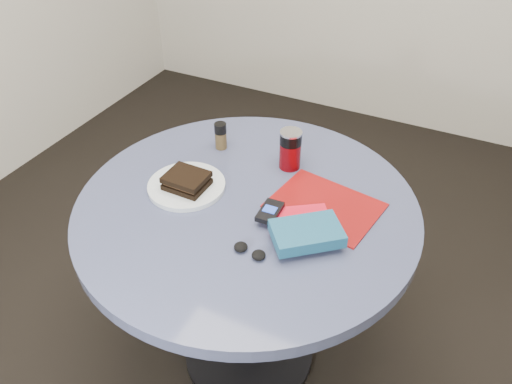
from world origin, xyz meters
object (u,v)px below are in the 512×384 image
at_px(novel, 307,233).
at_px(headphones, 250,251).
at_px(pepper_grinder, 221,136).
at_px(red_book, 300,220).
at_px(mp3_player, 270,212).
at_px(table, 247,243).
at_px(sandwich, 187,181).
at_px(soda_can, 290,149).
at_px(magazine, 325,206).
at_px(plate, 187,186).

bearing_deg(novel, headphones, -178.70).
distance_m(pepper_grinder, red_book, 0.45).
bearing_deg(mp3_player, pepper_grinder, 139.23).
distance_m(pepper_grinder, mp3_player, 0.40).
distance_m(mp3_player, headphones, 0.15).
xyz_separation_m(table, sandwich, (-0.19, -0.03, 0.20)).
bearing_deg(novel, pepper_grinder, 105.16).
bearing_deg(mp3_player, red_book, 13.07).
bearing_deg(sandwich, soda_can, 47.60).
xyz_separation_m(red_book, headphones, (-0.07, -0.17, -0.00)).
bearing_deg(red_book, table, 140.98).
distance_m(table, red_book, 0.25).
bearing_deg(table, sandwich, -172.23).
height_order(pepper_grinder, magazine, pepper_grinder).
distance_m(plate, soda_can, 0.34).
xyz_separation_m(sandwich, soda_can, (0.23, 0.25, 0.03)).
bearing_deg(plate, pepper_grinder, 93.38).
relative_size(soda_can, red_book, 0.79).
bearing_deg(headphones, red_book, 66.45).
bearing_deg(novel, red_book, 84.19).
height_order(magazine, headphones, headphones).
height_order(magazine, red_book, red_book).
height_order(pepper_grinder, red_book, pepper_grinder).
bearing_deg(plate, mp3_player, -3.80).
bearing_deg(soda_can, mp3_player, -79.08).
xyz_separation_m(sandwich, headphones, (0.29, -0.16, -0.03)).
xyz_separation_m(pepper_grinder, mp3_player, (0.30, -0.26, -0.02)).
height_order(table, red_book, red_book).
height_order(red_book, headphones, headphones).
bearing_deg(headphones, pepper_grinder, 127.45).
bearing_deg(pepper_grinder, magazine, -18.31).
xyz_separation_m(plate, headphones, (0.30, -0.17, 0.00)).
bearing_deg(soda_can, plate, -134.59).
bearing_deg(headphones, mp3_player, 94.24).
distance_m(table, mp3_player, 0.21).
xyz_separation_m(mp3_player, headphones, (0.01, -0.15, -0.02)).
xyz_separation_m(sandwich, novel, (0.40, -0.06, 0.00)).
bearing_deg(soda_can, headphones, -81.48).
bearing_deg(sandwich, magazine, 15.49).
xyz_separation_m(sandwich, mp3_player, (0.28, -0.01, -0.01)).
xyz_separation_m(table, headphones, (0.10, -0.18, 0.17)).
xyz_separation_m(plate, sandwich, (0.01, -0.01, 0.03)).
distance_m(sandwich, red_book, 0.36).
height_order(sandwich, mp3_player, sandwich).
height_order(soda_can, novel, soda_can).
relative_size(table, novel, 5.56).
distance_m(red_book, mp3_player, 0.09).
height_order(table, magazine, magazine).
bearing_deg(plate, sandwich, -46.36).
height_order(pepper_grinder, novel, pepper_grinder).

